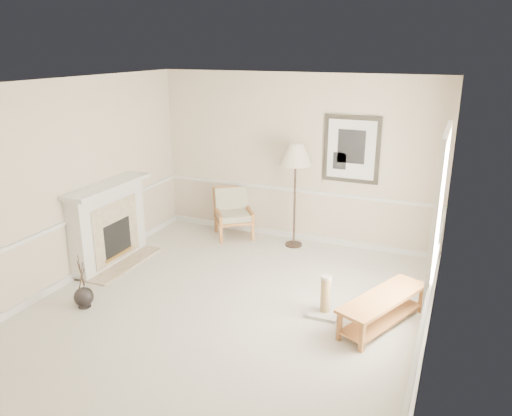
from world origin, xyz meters
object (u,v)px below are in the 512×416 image
(scratching_post, at_px, (325,302))
(floor_lamp, at_px, (296,157))
(bench, at_px, (383,306))
(floor_vase, at_px, (84,297))
(armchair, at_px, (233,210))

(scratching_post, bearing_deg, floor_lamp, 118.60)
(bench, xyz_separation_m, scratching_post, (-0.72, -0.02, -0.10))
(floor_lamp, xyz_separation_m, scratching_post, (1.12, -2.06, -1.39))
(floor_vase, xyz_separation_m, scratching_post, (2.99, 1.05, 0.03))
(floor_vase, height_order, scratching_post, floor_vase)
(armchair, relative_size, scratching_post, 1.71)
(floor_vase, height_order, floor_lamp, floor_lamp)
(scratching_post, bearing_deg, bench, 1.25)
(armchair, relative_size, bench, 0.64)
(armchair, xyz_separation_m, scratching_post, (2.32, -2.14, -0.29))
(floor_vase, bearing_deg, bench, 16.05)
(bench, distance_m, scratching_post, 0.73)
(armchair, distance_m, bench, 3.72)
(floor_lamp, bearing_deg, armchair, 176.24)
(floor_vase, relative_size, scratching_post, 1.38)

